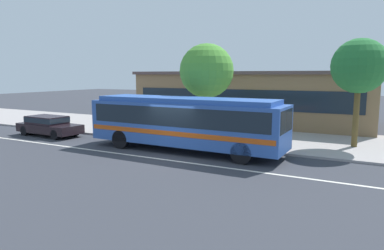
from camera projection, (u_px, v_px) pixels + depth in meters
name	position (u px, v px, depth m)	size (l,w,h in m)	color
ground_plane	(171.00, 156.00, 17.03)	(120.00, 120.00, 0.00)	#33353D
sidewalk_slab	(223.00, 134.00, 22.87)	(60.00, 8.00, 0.12)	#9D9695
lane_stripe_center	(162.00, 159.00, 16.33)	(56.00, 0.16, 0.01)	silver
transit_bus	(185.00, 120.00, 17.92)	(10.56, 2.73, 2.80)	#2F56A7
sedan_behind_bus	(49.00, 125.00, 22.60)	(4.63, 1.98, 1.29)	black
pedestrian_waiting_near_sign	(286.00, 131.00, 17.61)	(0.48, 0.48, 1.71)	#1F294D
street_tree_near_stop	(207.00, 71.00, 20.85)	(3.27, 3.27, 5.72)	brown
street_tree_mid_block	(359.00, 67.00, 18.04)	(2.87, 2.87, 5.74)	brown
station_building	(256.00, 97.00, 28.99)	(18.62, 9.27, 4.22)	olive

